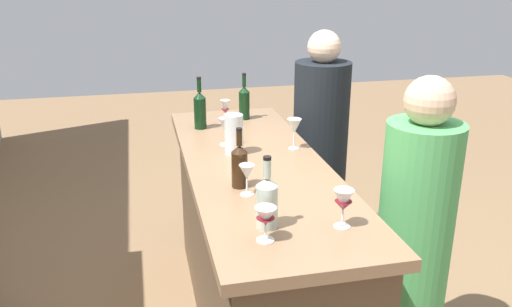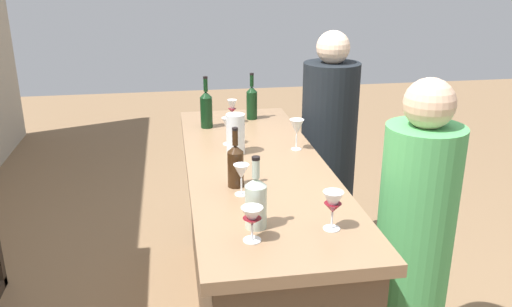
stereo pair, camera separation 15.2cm
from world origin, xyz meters
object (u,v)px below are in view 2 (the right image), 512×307
wine_bottle_second_right_dark_green (252,102)px  person_center_guest (413,244)px  wine_bottle_center_dark_green (206,108)px  wine_bottle_leftmost_clear_pale (256,201)px  wine_bottle_second_left_amber_brown (236,164)px  wine_glass_near_center (333,204)px  wine_glass_far_left (228,126)px  water_pitcher (236,134)px  wine_glass_near_left (297,128)px  wine_glass_far_right (252,218)px  wine_glass_far_center (241,173)px  wine_glass_near_right (232,108)px  person_left_guest (328,157)px

wine_bottle_second_right_dark_green → person_center_guest: size_ratio=0.20×
wine_bottle_center_dark_green → wine_bottle_leftmost_clear_pale: bearing=-176.3°
wine_bottle_leftmost_clear_pale → wine_bottle_second_left_amber_brown: (0.40, 0.03, -0.00)m
wine_glass_near_center → wine_glass_far_left: (1.06, 0.27, 0.00)m
wine_bottle_second_right_dark_green → water_pitcher: bearing=163.7°
wine_glass_near_left → wine_glass_far_right: size_ratio=1.26×
wine_glass_near_left → wine_glass_far_center: size_ratio=1.20×
wine_glass_far_center → wine_bottle_second_left_amber_brown: bearing=7.4°
wine_glass_near_center → wine_glass_near_right: wine_glass_near_center is taller
wine_bottle_leftmost_clear_pale → person_left_guest: size_ratio=0.18×
person_left_guest → wine_glass_far_left: bearing=23.8°
wine_bottle_leftmost_clear_pale → person_center_guest: size_ratio=0.19×
wine_glass_far_left → person_left_guest: 0.94m
wine_glass_far_right → person_center_guest: (0.40, -0.84, -0.40)m
wine_bottle_second_left_amber_brown → wine_glass_far_right: bearing=179.5°
wine_bottle_leftmost_clear_pale → wine_bottle_center_dark_green: (1.33, 0.09, 0.01)m
wine_bottle_second_right_dark_green → wine_glass_far_center: bearing=168.9°
wine_bottle_second_left_amber_brown → wine_glass_near_left: (0.44, -0.38, 0.02)m
wine_glass_far_right → water_pitcher: water_pitcher is taller
wine_bottle_center_dark_green → wine_glass_far_center: bearing=-176.0°
wine_glass_near_left → person_center_guest: 0.84m
wine_bottle_center_dark_green → water_pitcher: size_ratio=1.48×
wine_bottle_second_right_dark_green → wine_glass_far_left: size_ratio=1.95×
person_left_guest → wine_glass_far_center: bearing=48.3°
person_left_guest → wine_bottle_center_dark_green: bearing=-0.4°
wine_bottle_center_dark_green → person_center_guest: person_center_guest is taller
wine_glass_near_right → wine_glass_far_right: wine_glass_near_right is taller
wine_glass_near_left → wine_bottle_leftmost_clear_pale: bearing=157.0°
wine_glass_near_right → wine_glass_far_right: bearing=175.8°
wine_bottle_leftmost_clear_pale → wine_glass_far_right: wine_bottle_leftmost_clear_pale is taller
wine_bottle_center_dark_green → wine_bottle_second_right_dark_green: bearing=-64.9°
wine_glass_near_right → wine_bottle_center_dark_green: bearing=112.4°
wine_bottle_second_right_dark_green → person_center_guest: (-1.18, -0.59, -0.43)m
wine_bottle_second_right_dark_green → wine_glass_far_left: wine_bottle_second_right_dark_green is taller
wine_glass_near_left → wine_glass_near_right: size_ratio=1.12×
wine_bottle_second_left_amber_brown → wine_glass_far_left: (0.59, -0.03, 0.00)m
wine_glass_near_left → wine_glass_near_center: wine_glass_near_left is taller
wine_bottle_second_right_dark_green → wine_bottle_center_dark_green: bearing=115.1°
wine_glass_far_center → person_center_guest: person_center_guest is taller
wine_glass_near_left → wine_glass_far_right: 1.03m
wine_glass_far_left → person_left_guest: (0.46, -0.72, -0.39)m
wine_bottle_center_dark_green → water_pitcher: wine_bottle_center_dark_green is taller
wine_bottle_leftmost_clear_pale → wine_glass_far_right: 0.11m
wine_glass_near_center → person_left_guest: bearing=-16.5°
wine_glass_far_left → wine_glass_far_center: size_ratio=1.09×
wine_bottle_second_left_amber_brown → water_pitcher: wine_bottle_second_left_amber_brown is taller
wine_glass_near_center → wine_glass_far_center: wine_glass_near_center is taller
wine_bottle_center_dark_green → person_center_guest: size_ratio=0.21×
wine_glass_far_center → person_center_guest: (-0.01, -0.82, -0.41)m
wine_bottle_center_dark_green → person_center_guest: bearing=-139.3°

